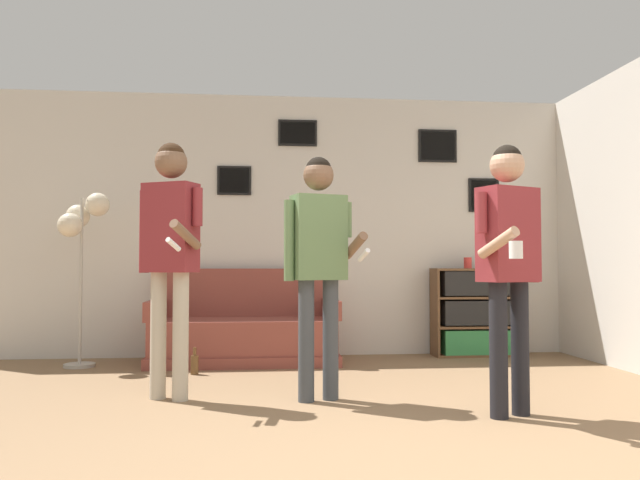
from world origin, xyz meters
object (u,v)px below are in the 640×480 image
(couch, at_px, (245,331))
(bottle_on_floor, at_px, (195,364))
(person_player_foreground_center, at_px, (319,250))
(floor_lamp, at_px, (82,228))
(person_watcher_holding_cup, at_px, (508,248))
(person_player_foreground_left, at_px, (170,239))
(bookshelf, at_px, (476,312))
(drinking_cup, at_px, (468,263))

(couch, xyz_separation_m, bottle_on_floor, (-0.41, -0.65, -0.20))
(person_player_foreground_center, bearing_deg, floor_lamp, 141.33)
(couch, relative_size, person_watcher_holding_cup, 1.06)
(couch, height_order, person_player_foreground_left, person_player_foreground_left)
(person_player_foreground_center, relative_size, bottle_on_floor, 7.31)
(bookshelf, xyz_separation_m, person_player_foreground_center, (-1.82, -1.98, 0.59))
(bookshelf, height_order, person_watcher_holding_cup, person_watcher_holding_cup)
(drinking_cup, bearing_deg, person_player_foreground_left, -146.28)
(person_player_foreground_left, bearing_deg, person_watcher_holding_cup, -17.91)
(bookshelf, relative_size, person_watcher_holding_cup, 0.54)
(floor_lamp, distance_m, person_player_foreground_center, 2.63)
(floor_lamp, bearing_deg, bottle_on_floor, -24.88)
(couch, distance_m, person_player_foreground_left, 1.90)
(person_player_foreground_left, xyz_separation_m, bottle_on_floor, (0.07, 1.00, -1.02))
(bottle_on_floor, bearing_deg, bookshelf, 16.99)
(drinking_cup, bearing_deg, person_player_foreground_center, -131.31)
(floor_lamp, bearing_deg, person_player_foreground_center, -38.67)
(person_watcher_holding_cup, bearing_deg, couch, 125.51)
(person_player_foreground_center, bearing_deg, person_player_foreground_left, 172.77)
(bookshelf, height_order, floor_lamp, floor_lamp)
(bookshelf, relative_size, person_player_foreground_left, 0.50)
(bookshelf, bearing_deg, drinking_cup, 179.98)
(bookshelf, xyz_separation_m, person_player_foreground_left, (-2.85, -1.85, 0.67))
(person_watcher_holding_cup, height_order, bottle_on_floor, person_watcher_holding_cup)
(bottle_on_floor, xyz_separation_m, drinking_cup, (2.69, 0.85, 0.87))
(bottle_on_floor, bearing_deg, person_player_foreground_center, -49.83)
(person_player_foreground_left, bearing_deg, couch, 73.74)
(person_player_foreground_left, bearing_deg, floor_lamp, 124.00)
(person_player_foreground_center, distance_m, person_watcher_holding_cup, 1.26)
(floor_lamp, bearing_deg, person_watcher_holding_cup, -34.77)
(bookshelf, bearing_deg, person_player_foreground_center, -132.57)
(floor_lamp, height_order, person_player_foreground_left, person_player_foreground_left)
(floor_lamp, bearing_deg, person_player_foreground_left, -56.00)
(person_player_foreground_left, distance_m, bottle_on_floor, 1.43)
(couch, distance_m, person_watcher_holding_cup, 2.98)
(person_watcher_holding_cup, bearing_deg, drinking_cup, 76.53)
(couch, xyz_separation_m, drinking_cup, (2.28, 0.20, 0.66))
(person_player_foreground_left, height_order, person_watcher_holding_cup, person_player_foreground_left)
(person_player_foreground_center, xyz_separation_m, bottle_on_floor, (-0.95, 1.13, -0.95))
(person_player_foreground_left, relative_size, person_watcher_holding_cup, 1.07)
(person_player_foreground_left, relative_size, drinking_cup, 15.71)
(person_player_foreground_left, bearing_deg, bookshelf, 32.98)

